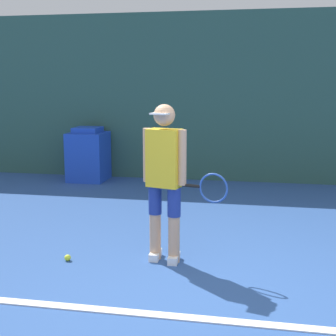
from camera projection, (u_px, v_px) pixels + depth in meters
name	position (u px, v px, depth m)	size (l,w,h in m)	color
ground_plane	(208.00, 303.00, 4.02)	(24.00, 24.00, 0.00)	#2D5193
back_wall	(237.00, 98.00, 8.72)	(24.00, 0.10, 3.15)	#2D564C
court_baseline	(204.00, 319.00, 3.73)	(21.60, 0.10, 0.01)	white
tennis_player	(165.00, 176.00, 4.81)	(0.90, 0.33, 1.65)	tan
tennis_ball	(68.00, 258.00, 4.96)	(0.07, 0.07, 0.07)	#D1E533
covered_chair	(88.00, 155.00, 8.97)	(0.69, 0.71, 1.03)	blue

